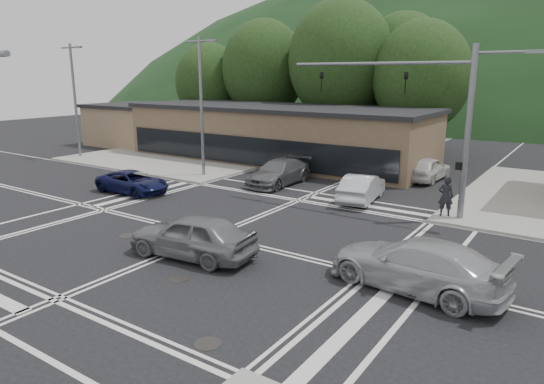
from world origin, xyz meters
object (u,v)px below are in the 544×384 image
Objects in this scene: car_grey_center at (193,235)px; pedestrian at (446,196)px; car_northbound at (279,172)px; car_silver_east at (416,265)px; car_queue_a at (362,188)px; car_blue_west at (133,182)px; car_queue_b at (427,169)px.

car_grey_center is 12.22m from pedestrian.
car_grey_center is 12.71m from car_northbound.
car_silver_east reaches higher than car_queue_a.
car_grey_center reaches higher than car_queue_a.
pedestrian is (10.55, -1.70, 0.33)m from car_northbound.
car_blue_west is 18.38m from car_queue_b.
car_silver_east reaches higher than car_northbound.
car_northbound is at bearing -42.79° from car_blue_west.
car_northbound is at bearing -123.77° from car_silver_east.
car_northbound is (-5.93, 0.84, 0.03)m from car_queue_a.
car_queue_a is 0.85× the size of car_northbound.
car_northbound is (-4.06, 12.05, -0.08)m from car_grey_center.
car_queue_a is 7.32m from car_queue_b.
car_silver_east is at bearing 97.08° from car_grey_center.
car_silver_east reaches higher than car_blue_west.
car_queue_a is at bearing -140.67° from car_silver_east.
car_silver_east is 1.08× the size of car_northbound.
car_queue_b reaches higher than car_northbound.
car_queue_a is at bearing 82.88° from car_queue_b.
car_queue_b is 8.69m from pedestrian.
car_queue_b is at bearing -46.55° from car_blue_west.
car_northbound is at bearing -28.14° from pedestrian.
car_blue_west is 0.92× the size of car_grey_center.
car_silver_east is at bearing 79.99° from pedestrian.
car_grey_center is at bearing 38.89° from pedestrian.
car_queue_a is at bearing 163.87° from car_grey_center.
car_grey_center reaches higher than car_queue_b.
car_queue_b is at bearing 40.72° from car_northbound.
pedestrian reaches higher than car_queue_a.
car_blue_west is 0.86× the size of car_northbound.
car_grey_center is 1.09× the size of car_queue_b.
car_silver_east is at bearing 109.22° from car_queue_b.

